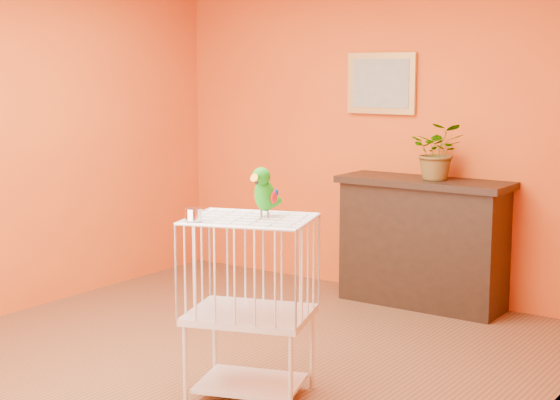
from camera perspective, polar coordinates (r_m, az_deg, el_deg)
The scene contains 8 objects.
ground at distance 5.63m, azimuth -4.49°, elevation -10.74°, with size 4.50×4.50×0.00m, color brown.
room_shell at distance 5.31m, azimuth -4.69°, elevation 5.58°, with size 4.50×4.50×4.50m.
console_cabinet at distance 6.88m, azimuth 9.46°, elevation -2.79°, with size 1.37×0.49×1.02m.
potted_plant at distance 6.79m, azimuth 10.65°, elevation 2.83°, with size 0.40×0.45×0.35m, color #26722D.
framed_picture at distance 7.16m, azimuth 6.74°, elevation 7.71°, with size 0.62×0.04×0.50m.
birdcage at distance 4.90m, azimuth -2.01°, elevation -7.03°, with size 0.81×0.71×1.05m.
feed_cup at distance 4.70m, azimuth -5.78°, elevation -0.97°, with size 0.09×0.09×0.07m, color silver.
parrot at distance 4.79m, azimuth -1.04°, elevation 0.56°, with size 0.14×0.26×0.29m.
Camera 1 is at (3.37, -4.09, 1.88)m, focal length 55.00 mm.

